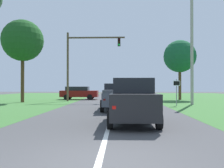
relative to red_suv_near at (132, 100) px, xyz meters
name	(u,v)px	position (x,y,z in m)	size (l,w,h in m)	color
ground_plane	(113,109)	(-1.04, 6.98, -1.06)	(120.00, 120.00, 0.00)	#424244
lane_centre_stripe	(104,144)	(-1.04, -4.02, -1.06)	(0.16, 43.43, 0.01)	white
red_suv_near	(132,100)	(0.00, 0.00, 0.00)	(2.15, 4.79, 2.03)	black
pickup_truck_lead	(117,96)	(-0.75, 6.34, -0.09)	(2.38, 5.35, 1.88)	#4C515B
traffic_light	(82,56)	(-4.89, 16.79, 4.08)	(6.67, 0.40, 7.90)	brown
keep_moving_sign	(177,89)	(4.40, 10.42, 0.43)	(0.60, 0.09, 2.32)	gray
oak_tree_right	(180,56)	(7.10, 20.32, 4.46)	(4.10, 4.10, 7.60)	#4C351E
crossing_suv_far	(79,93)	(-5.87, 20.47, -0.17)	(4.84, 2.11, 1.67)	maroon
utility_pole_right	(192,52)	(6.20, 11.99, 3.87)	(0.28, 0.28, 9.86)	#9E998E
extra_tree_1	(23,41)	(-10.94, 14.64, 5.51)	(4.40, 4.40, 8.80)	#4C351E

